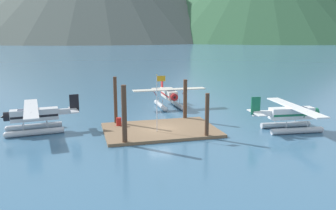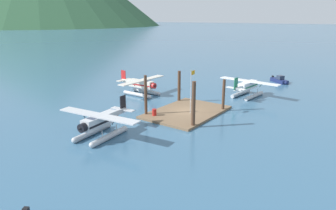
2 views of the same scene
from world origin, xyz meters
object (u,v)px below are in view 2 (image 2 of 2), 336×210
object	(u,v)px
flagpole	(191,86)
fuel_drum	(154,112)
seaplane_cream_bow_right	(141,86)
seaplane_silver_port_fwd	(100,124)
boat_navy_open_se	(280,80)
seaplane_white_stbd_aft	(248,87)

from	to	relation	value
flagpole	fuel_drum	size ratio (longest dim) A/B	6.82
seaplane_cream_bow_right	seaplane_silver_port_fwd	distance (m)	19.32
seaplane_silver_port_fwd	boat_navy_open_se	world-z (taller)	seaplane_silver_port_fwd
flagpole	fuel_drum	bearing A→B (deg)	137.18
seaplane_silver_port_fwd	seaplane_white_stbd_aft	bearing A→B (deg)	-13.45
fuel_drum	seaplane_silver_port_fwd	size ratio (longest dim) A/B	0.08
seaplane_silver_port_fwd	boat_navy_open_se	size ratio (longest dim) A/B	2.48
flagpole	boat_navy_open_se	bearing A→B (deg)	-6.66
seaplane_cream_bow_right	boat_navy_open_se	distance (m)	29.29
fuel_drum	seaplane_white_stbd_aft	bearing A→B (deg)	-17.83
flagpole	seaplane_white_stbd_aft	distance (m)	14.67
fuel_drum	seaplane_cream_bow_right	world-z (taller)	seaplane_cream_bow_right
boat_navy_open_se	seaplane_cream_bow_right	bearing A→B (deg)	146.23
fuel_drum	seaplane_cream_bow_right	size ratio (longest dim) A/B	0.08
fuel_drum	seaplane_white_stbd_aft	distance (m)	18.89
flagpole	seaplane_white_stbd_aft	size ratio (longest dim) A/B	0.57
fuel_drum	seaplane_silver_port_fwd	bearing A→B (deg)	175.91
seaplane_cream_bow_right	seaplane_silver_port_fwd	xyz separation A→B (m)	(-17.18, -8.83, 0.00)
seaplane_white_stbd_aft	seaplane_cream_bow_right	size ratio (longest dim) A/B	1.01
seaplane_silver_port_fwd	boat_navy_open_se	bearing A→B (deg)	-10.16
seaplane_white_stbd_aft	seaplane_silver_port_fwd	distance (m)	27.57
flagpole	fuel_drum	xyz separation A→B (m)	(-3.70, 3.42, -3.30)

